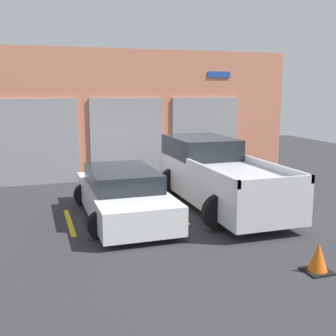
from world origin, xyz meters
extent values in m
plane|color=#2D2D30|center=(0.00, 0.00, 0.00)|extent=(28.00, 28.00, 0.00)
cube|color=#D17A5B|center=(0.00, 3.30, 2.30)|extent=(12.22, 0.60, 4.59)
cube|color=#939399|center=(-3.23, 2.96, 1.45)|extent=(2.63, 0.08, 2.89)
cube|color=#939399|center=(-0.20, 2.96, 1.45)|extent=(2.63, 0.08, 2.89)
cube|color=#939399|center=(2.83, 2.96, 1.45)|extent=(2.63, 0.08, 2.89)
cube|color=#1E4799|center=(3.36, 2.97, 3.74)|extent=(0.90, 0.03, 0.22)
cube|color=silver|center=(1.35, -1.64, 0.71)|extent=(1.84, 5.40, 0.96)
cube|color=#1E2328|center=(1.35, -0.15, 1.49)|extent=(1.69, 2.43, 0.59)
cube|color=silver|center=(0.47, -2.85, 1.29)|extent=(0.08, 2.97, 0.18)
cube|color=silver|center=(2.22, -2.85, 1.29)|extent=(0.08, 2.97, 0.18)
cube|color=silver|center=(1.35, -4.29, 1.29)|extent=(1.84, 0.08, 0.18)
cylinder|color=black|center=(0.54, 0.04, 0.42)|extent=(0.85, 0.22, 0.85)
cylinder|color=black|center=(2.15, 0.04, 0.42)|extent=(0.85, 0.22, 0.85)
cylinder|color=black|center=(0.54, -3.31, 0.42)|extent=(0.85, 0.22, 0.85)
cylinder|color=black|center=(2.15, -3.31, 0.42)|extent=(0.85, 0.22, 0.85)
cube|color=white|center=(-1.35, -1.64, 0.46)|extent=(1.79, 4.50, 0.65)
cube|color=#1E2328|center=(-1.35, -1.52, 1.01)|extent=(1.57, 2.47, 0.44)
cylinder|color=black|center=(-2.13, -0.24, 0.31)|extent=(0.62, 0.22, 0.62)
cylinder|color=black|center=(-0.56, -0.24, 0.31)|extent=(0.62, 0.22, 0.62)
cylinder|color=black|center=(-2.13, -3.03, 0.31)|extent=(0.62, 0.22, 0.62)
cylinder|color=black|center=(-0.56, -3.03, 0.31)|extent=(0.62, 0.22, 0.62)
cube|color=gold|center=(-2.69, -1.64, 0.00)|extent=(0.12, 2.20, 0.01)
cube|color=gold|center=(0.00, -1.64, 0.00)|extent=(0.12, 2.20, 0.01)
cube|color=gold|center=(2.69, -1.64, 0.00)|extent=(0.12, 2.20, 0.01)
cube|color=black|center=(1.22, -5.92, 0.01)|extent=(0.47, 0.47, 0.03)
cone|color=orange|center=(1.22, -5.92, 0.28)|extent=(0.36, 0.36, 0.55)
camera|label=1|loc=(-3.47, -11.73, 3.17)|focal=45.00mm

